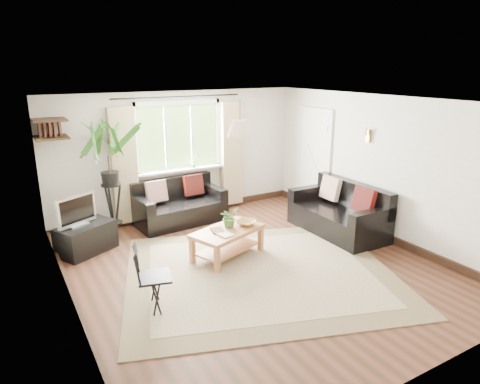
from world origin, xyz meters
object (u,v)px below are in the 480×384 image
sofa_back (180,203)px  sofa_right (338,210)px  coffee_table (228,243)px  palm_stand (110,180)px  tv_stand (86,238)px  folding_chair (155,278)px

sofa_back → sofa_right: bearing=-44.7°
sofa_back → coffee_table: 1.79m
palm_stand → coffee_table: bearing=-54.9°
sofa_right → tv_stand: 4.23m
sofa_back → tv_stand: 1.87m
tv_stand → sofa_right: bearing=-46.2°
tv_stand → palm_stand: bearing=15.0°
sofa_back → coffee_table: (0.04, -1.78, -0.16)m
sofa_right → sofa_back: bearing=-129.4°
folding_chair → palm_stand: bearing=11.0°
sofa_back → palm_stand: size_ratio=0.82×
sofa_back → coffee_table: bearing=-93.1°
tv_stand → palm_stand: palm_stand is taller
tv_stand → palm_stand: size_ratio=0.44×
sofa_right → palm_stand: (-3.43, 1.89, 0.58)m
sofa_back → tv_stand: (-1.80, -0.50, -0.15)m
coffee_table → palm_stand: palm_stand is taller
sofa_back → sofa_right: sofa_right is taller
coffee_table → tv_stand: (-1.84, 1.28, 0.01)m
sofa_right → coffee_table: 2.17m
coffee_table → folding_chair: size_ratio=1.35×
palm_stand → folding_chair: bearing=-94.0°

